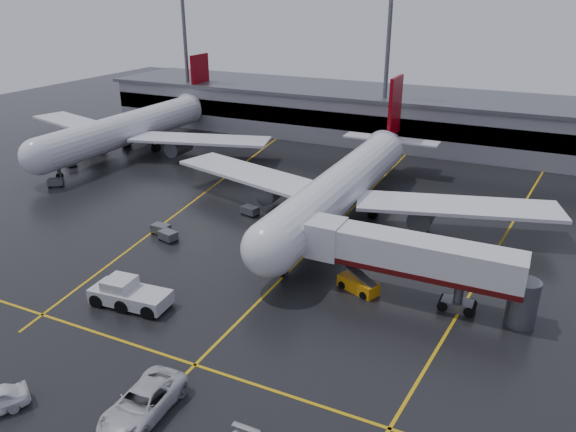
% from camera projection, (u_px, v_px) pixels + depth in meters
% --- Properties ---
extents(ground, '(220.00, 220.00, 0.00)m').
position_uv_depth(ground, '(313.00, 247.00, 58.52)').
color(ground, black).
rests_on(ground, ground).
extents(apron_line_centre, '(0.25, 90.00, 0.02)m').
position_uv_depth(apron_line_centre, '(313.00, 247.00, 58.51)').
color(apron_line_centre, gold).
rests_on(apron_line_centre, ground).
extents(apron_line_stop, '(60.00, 0.25, 0.02)m').
position_uv_depth(apron_line_stop, '(195.00, 365.00, 40.18)').
color(apron_line_stop, gold).
rests_on(apron_line_stop, ground).
extents(apron_line_left, '(9.99, 69.35, 0.02)m').
position_uv_depth(apron_line_left, '(207.00, 191.00, 74.82)').
color(apron_line_left, gold).
rests_on(apron_line_left, ground).
extents(apron_line_right, '(7.57, 69.64, 0.02)m').
position_uv_depth(apron_line_right, '(501.00, 242.00, 59.67)').
color(apron_line_right, gold).
rests_on(apron_line_right, ground).
extents(terminal, '(122.00, 19.00, 8.60)m').
position_uv_depth(terminal, '(420.00, 119.00, 96.80)').
color(terminal, gray).
rests_on(terminal, ground).
extents(light_mast_left, '(3.00, 1.20, 25.45)m').
position_uv_depth(light_mast_left, '(186.00, 51.00, 105.91)').
color(light_mast_left, '#595B60').
rests_on(light_mast_left, ground).
extents(light_mast_mid, '(3.00, 1.20, 25.45)m').
position_uv_depth(light_mast_mid, '(387.00, 62.00, 89.96)').
color(light_mast_mid, '#595B60').
rests_on(light_mast_mid, ground).
extents(main_airliner, '(48.80, 45.60, 14.10)m').
position_uv_depth(main_airliner, '(346.00, 183.00, 64.99)').
color(main_airliner, silver).
rests_on(main_airliner, ground).
extents(second_airliner, '(48.80, 45.60, 14.10)m').
position_uv_depth(second_airliner, '(134.00, 127.00, 91.73)').
color(second_airliner, silver).
rests_on(second_airliner, ground).
extents(jet_bridge, '(19.90, 3.40, 6.05)m').
position_uv_depth(jet_bridge, '(413.00, 259.00, 47.28)').
color(jet_bridge, silver).
rests_on(jet_bridge, ground).
extents(pushback_tractor, '(7.24, 3.56, 2.51)m').
position_uv_depth(pushback_tractor, '(129.00, 295.00, 47.49)').
color(pushback_tractor, silver).
rests_on(pushback_tractor, ground).
extents(belt_loader, '(4.15, 2.93, 2.42)m').
position_uv_depth(belt_loader, '(358.00, 285.00, 49.90)').
color(belt_loader, orange).
rests_on(belt_loader, ground).
extents(service_van_a, '(3.37, 6.81, 1.86)m').
position_uv_depth(service_van_a, '(143.00, 403.00, 35.20)').
color(service_van_a, silver).
rests_on(service_van_a, ground).
extents(baggage_cart_a, '(2.26, 1.75, 1.12)m').
position_uv_depth(baggage_cart_a, '(168.00, 235.00, 59.82)').
color(baggage_cart_a, '#595B60').
rests_on(baggage_cart_a, ground).
extents(baggage_cart_b, '(2.04, 1.36, 1.12)m').
position_uv_depth(baggage_cart_b, '(161.00, 229.00, 61.51)').
color(baggage_cart_b, '#595B60').
rests_on(baggage_cart_b, ground).
extents(baggage_cart_c, '(2.24, 1.70, 1.12)m').
position_uv_depth(baggage_cart_c, '(250.00, 210.00, 66.61)').
color(baggage_cart_c, '#595B60').
rests_on(baggage_cart_c, ground).
extents(baggage_cart_d, '(2.36, 2.01, 1.12)m').
position_uv_depth(baggage_cart_d, '(70.00, 162.00, 85.06)').
color(baggage_cart_d, '#595B60').
rests_on(baggage_cart_d, ground).
extents(baggage_cart_e, '(2.38, 2.25, 1.12)m').
position_uv_depth(baggage_cart_e, '(56.00, 182.00, 76.35)').
color(baggage_cart_e, '#595B60').
rests_on(baggage_cart_e, ground).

